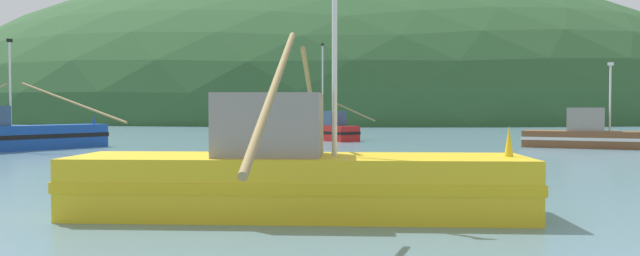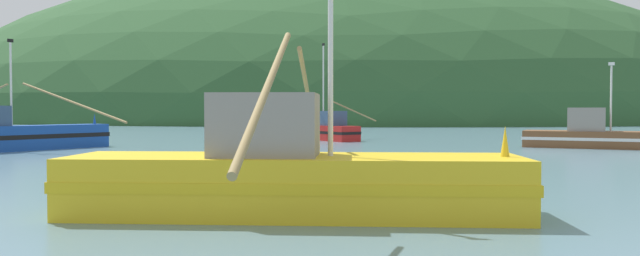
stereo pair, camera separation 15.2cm
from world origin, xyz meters
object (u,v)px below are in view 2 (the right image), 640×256
at_px(fishing_boat_yellow, 291,177).
at_px(fishing_boat_brown, 606,136).
at_px(fishing_boat_blue, 13,136).
at_px(fishing_boat_red, 325,130).

distance_m(fishing_boat_yellow, fishing_boat_brown, 30.61).
xyz_separation_m(fishing_boat_blue, fishing_boat_brown, (33.90, 13.12, -0.12)).
relative_size(fishing_boat_yellow, fishing_boat_red, 1.59).
distance_m(fishing_boat_brown, fishing_boat_red, 20.56).
xyz_separation_m(fishing_boat_yellow, fishing_boat_brown, (10.77, 28.65, -0.12)).
xyz_separation_m(fishing_boat_brown, fishing_boat_red, (-20.02, 4.70, 0.03)).
bearing_deg(fishing_boat_red, fishing_boat_brown, -154.65).
xyz_separation_m(fishing_boat_blue, fishing_boat_yellow, (23.13, -15.54, -0.01)).
bearing_deg(fishing_boat_red, fishing_boat_blue, 90.62).
xyz_separation_m(fishing_boat_blue, fishing_boat_red, (13.88, 17.81, -0.10)).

